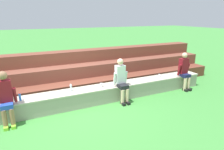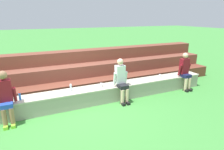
# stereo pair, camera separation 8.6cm
# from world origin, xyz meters

# --- Properties ---
(ground_plane) EXTENTS (80.00, 80.00, 0.00)m
(ground_plane) POSITION_xyz_m (0.00, 0.00, 0.00)
(ground_plane) COLOR #428E3D
(stone_seating_wall) EXTENTS (9.64, 0.60, 0.51)m
(stone_seating_wall) POSITION_xyz_m (0.00, 0.28, 0.27)
(stone_seating_wall) COLOR #A8A08E
(stone_seating_wall) RESTS_ON ground
(brick_bleachers) EXTENTS (12.54, 1.80, 1.38)m
(brick_bleachers) POSITION_xyz_m (0.00, 1.97, 0.54)
(brick_bleachers) COLOR brown
(brick_bleachers) RESTS_ON ground
(person_far_left) EXTENTS (0.49, 0.52, 1.42)m
(person_far_left) POSITION_xyz_m (-1.90, -0.03, 0.76)
(person_far_left) COLOR #996B4C
(person_far_left) RESTS_ON ground
(person_left_of_center) EXTENTS (0.48, 0.59, 1.42)m
(person_left_of_center) POSITION_xyz_m (1.39, -0.00, 0.74)
(person_left_of_center) COLOR beige
(person_left_of_center) RESTS_ON ground
(person_center) EXTENTS (0.50, 0.51, 1.40)m
(person_center) POSITION_xyz_m (4.07, -0.02, 0.74)
(person_center) COLOR beige
(person_center) RESTS_ON ground
(water_bottle_near_left) EXTENTS (0.06, 0.06, 0.22)m
(water_bottle_near_left) POSITION_xyz_m (-1.59, 0.22, 0.61)
(water_bottle_near_left) COLOR blue
(water_bottle_near_left) RESTS_ON stone_seating_wall
(water_bottle_mid_right) EXTENTS (0.07, 0.07, 0.22)m
(water_bottle_mid_right) POSITION_xyz_m (-0.17, 0.34, 0.61)
(water_bottle_mid_right) COLOR silver
(water_bottle_mid_right) RESTS_ON stone_seating_wall
(plastic_cup_left_end) EXTENTS (0.09, 0.09, 0.12)m
(plastic_cup_left_end) POSITION_xyz_m (0.80, 0.27, 0.57)
(plastic_cup_left_end) COLOR white
(plastic_cup_left_end) RESTS_ON stone_seating_wall
(plastic_cup_middle) EXTENTS (0.08, 0.08, 0.11)m
(plastic_cup_middle) POSITION_xyz_m (3.17, 0.31, 0.56)
(plastic_cup_middle) COLOR white
(plastic_cup_middle) RESTS_ON stone_seating_wall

